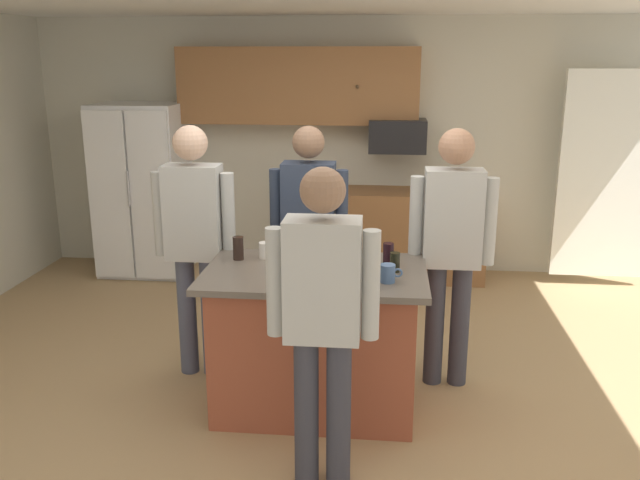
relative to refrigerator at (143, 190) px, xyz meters
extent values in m
plane|color=tan|center=(2.00, -2.38, -0.88)|extent=(7.04, 7.04, 0.00)
cube|color=beige|center=(2.00, 0.42, 0.42)|extent=(6.40, 0.10, 2.60)
cube|color=white|center=(4.60, 0.02, 0.22)|extent=(0.90, 0.06, 2.00)
cube|color=#936038|center=(1.60, 0.22, 1.05)|extent=(2.40, 0.35, 0.75)
sphere|color=#4C3823|center=(2.20, 0.03, 1.05)|extent=(0.04, 0.04, 0.04)
cube|color=#936038|center=(2.60, 0.10, -0.43)|extent=(1.80, 0.60, 0.90)
sphere|color=#4C3823|center=(3.05, -0.22, -0.43)|extent=(0.04, 0.04, 0.04)
cube|color=white|center=(0.00, 0.02, 0.00)|extent=(0.86, 0.70, 1.75)
cube|color=white|center=(-0.22, -0.35, 0.00)|extent=(0.41, 0.04, 1.67)
cube|color=white|center=(0.22, -0.35, 0.00)|extent=(0.41, 0.04, 1.67)
cylinder|color=#B2B2B7|center=(0.00, -0.38, 0.09)|extent=(0.02, 0.02, 0.35)
cube|color=black|center=(2.60, 0.12, 0.57)|extent=(0.56, 0.40, 0.32)
cube|color=#9E4C33|center=(2.08, -2.67, -0.43)|extent=(1.24, 0.73, 0.90)
cube|color=#60564C|center=(2.08, -2.67, 0.04)|extent=(1.38, 0.87, 0.04)
cylinder|color=#4C5166|center=(1.12, -2.25, -0.44)|extent=(0.13, 0.13, 0.86)
cylinder|color=#4C5166|center=(1.29, -2.25, -0.44)|extent=(0.13, 0.13, 0.86)
cube|color=#B7B7B2|center=(1.20, -2.25, 0.31)|extent=(0.38, 0.22, 0.65)
sphere|color=beige|center=(1.20, -2.25, 0.78)|extent=(0.23, 0.23, 0.23)
cylinder|color=#B7B7B2|center=(0.96, -2.25, 0.30)|extent=(0.09, 0.09, 0.58)
cylinder|color=#B7B7B2|center=(1.44, -2.25, 0.30)|extent=(0.09, 0.09, 0.58)
cylinder|color=#383842|center=(1.87, -1.89, -0.45)|extent=(0.13, 0.13, 0.85)
cylinder|color=#383842|center=(2.04, -1.89, -0.45)|extent=(0.13, 0.13, 0.85)
cube|color=#2D384C|center=(1.95, -1.89, 0.29)|extent=(0.38, 0.22, 0.64)
sphere|color=#8C664C|center=(1.95, -1.89, 0.75)|extent=(0.23, 0.23, 0.23)
cylinder|color=#2D384C|center=(1.71, -1.89, 0.27)|extent=(0.09, 0.09, 0.57)
cylinder|color=#2D384C|center=(2.19, -1.89, 0.27)|extent=(0.09, 0.09, 0.57)
cylinder|color=#383842|center=(2.12, -3.45, -0.46)|extent=(0.13, 0.13, 0.83)
cylinder|color=#383842|center=(2.29, -3.45, -0.46)|extent=(0.13, 0.13, 0.83)
cube|color=#B7B7B2|center=(2.20, -3.45, 0.27)|extent=(0.38, 0.22, 0.62)
sphere|color=#8C664C|center=(2.20, -3.45, 0.72)|extent=(0.23, 0.23, 0.23)
cylinder|color=#B7B7B2|center=(1.96, -3.45, 0.25)|extent=(0.09, 0.09, 0.56)
cylinder|color=#B7B7B2|center=(2.44, -3.45, 0.25)|extent=(0.09, 0.09, 0.56)
cylinder|color=#383842|center=(2.86, -2.24, -0.44)|extent=(0.13, 0.13, 0.86)
cylinder|color=#383842|center=(3.03, -2.24, -0.44)|extent=(0.13, 0.13, 0.86)
cube|color=#B7B7B2|center=(2.95, -2.24, 0.31)|extent=(0.38, 0.22, 0.65)
sphere|color=tan|center=(2.95, -2.24, 0.78)|extent=(0.23, 0.23, 0.23)
cylinder|color=#B7B7B2|center=(2.71, -2.24, 0.29)|extent=(0.09, 0.09, 0.58)
cylinder|color=#B7B7B2|center=(3.19, -2.24, 0.29)|extent=(0.09, 0.09, 0.58)
cylinder|color=black|center=(1.56, -2.49, 0.14)|extent=(0.07, 0.07, 0.15)
cylinder|color=black|center=(2.53, -2.52, 0.13)|extent=(0.07, 0.07, 0.15)
cylinder|color=black|center=(2.57, -2.64, 0.12)|extent=(0.06, 0.06, 0.12)
cylinder|color=white|center=(1.73, -2.44, 0.11)|extent=(0.08, 0.08, 0.11)
torus|color=white|center=(1.78, -2.44, 0.12)|extent=(0.06, 0.01, 0.06)
cylinder|color=#4C6B99|center=(2.53, -2.84, 0.11)|extent=(0.09, 0.09, 0.11)
torus|color=#4C6B99|center=(2.59, -2.84, 0.12)|extent=(0.06, 0.01, 0.06)
cylinder|color=black|center=(2.40, -2.95, 0.12)|extent=(0.08, 0.08, 0.12)
cube|color=#B7B7BC|center=(2.05, -2.60, 0.07)|extent=(0.44, 0.30, 0.02)
cube|color=#A8A8AD|center=(2.05, -2.60, 0.09)|extent=(0.44, 0.30, 0.02)
camera|label=1|loc=(2.51, -6.58, 1.35)|focal=37.60mm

